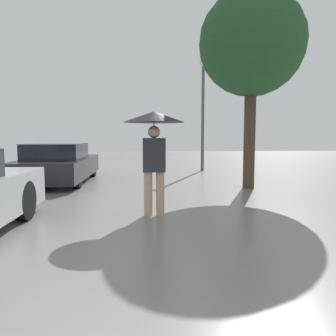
% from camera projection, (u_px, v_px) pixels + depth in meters
% --- Properties ---
extents(pedestrian, '(1.08, 1.08, 1.86)m').
position_uv_depth(pedestrian, '(154.00, 133.00, 5.75)').
color(pedestrian, tan).
rests_on(pedestrian, ground_plane).
extents(parked_car_farthest, '(1.85, 4.28, 1.20)m').
position_uv_depth(parked_car_farthest, '(58.00, 164.00, 10.14)').
color(parked_car_farthest, black).
rests_on(parked_car_farthest, ground_plane).
extents(tree, '(2.80, 2.80, 5.28)m').
position_uv_depth(tree, '(252.00, 44.00, 8.66)').
color(tree, '#473323').
rests_on(tree, ground_plane).
extents(street_lamp, '(0.31, 0.31, 4.53)m').
position_uv_depth(street_lamp, '(203.00, 101.00, 13.35)').
color(street_lamp, '#515456').
rests_on(street_lamp, ground_plane).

